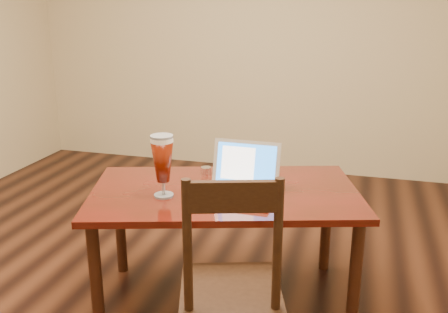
# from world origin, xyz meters

# --- Properties ---
(ground) EXTENTS (5.00, 5.00, 0.00)m
(ground) POSITION_xyz_m (0.00, 0.00, 0.00)
(ground) COLOR black
(ground) RESTS_ON ground
(dining_table) EXTENTS (1.58, 1.17, 0.99)m
(dining_table) POSITION_xyz_m (0.36, 0.10, 0.60)
(dining_table) COLOR #4C0E0A
(dining_table) RESTS_ON ground
(dining_chair) EXTENTS (0.53, 0.51, 1.00)m
(dining_chair) POSITION_xyz_m (0.57, -0.50, 0.47)
(dining_chair) COLOR black
(dining_chair) RESTS_ON ground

